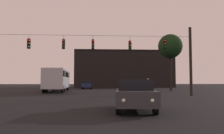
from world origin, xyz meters
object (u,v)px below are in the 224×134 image
(tree_left_silhouette, at_px, (170,47))
(car_near_right, at_px, (135,94))
(car_far_left, at_px, (87,85))
(pedestrian_crossing_left, at_px, (127,87))
(city_bus, at_px, (58,78))
(pedestrian_crossing_right, at_px, (126,87))
(pedestrian_crossing_center, at_px, (148,86))

(tree_left_silhouette, bearing_deg, car_near_right, -112.20)
(car_far_left, bearing_deg, pedestrian_crossing_left, -75.83)
(city_bus, xyz_separation_m, pedestrian_crossing_left, (8.60, -8.97, -1.02))
(pedestrian_crossing_right, distance_m, tree_left_silhouette, 15.50)
(car_near_right, xyz_separation_m, car_far_left, (-3.80, 31.94, 0.00))
(car_near_right, bearing_deg, pedestrian_crossing_center, 74.21)
(car_near_right, distance_m, pedestrian_crossing_right, 10.44)
(pedestrian_crossing_center, bearing_deg, city_bus, 136.42)
(car_far_left, bearing_deg, pedestrian_crossing_center, -71.61)
(pedestrian_crossing_center, distance_m, tree_left_silhouette, 13.87)
(city_bus, height_order, pedestrian_crossing_right, city_bus)
(car_far_left, height_order, tree_left_silhouette, tree_left_silhouette)
(car_far_left, xyz_separation_m, tree_left_silhouette, (12.89, -9.67, 5.83))
(pedestrian_crossing_right, relative_size, tree_left_silhouette, 0.19)
(city_bus, xyz_separation_m, pedestrian_crossing_center, (10.53, -10.02, -0.89))
(car_near_right, height_order, car_far_left, same)
(car_near_right, distance_m, pedestrian_crossing_center, 11.52)
(pedestrian_crossing_right, bearing_deg, pedestrian_crossing_center, 17.10)
(city_bus, relative_size, pedestrian_crossing_left, 7.31)
(car_far_left, xyz_separation_m, pedestrian_crossing_right, (4.71, -21.54, 0.12))
(car_near_right, relative_size, pedestrian_crossing_right, 2.76)
(pedestrian_crossing_center, bearing_deg, pedestrian_crossing_left, 151.57)
(pedestrian_crossing_center, relative_size, tree_left_silhouette, 0.20)
(pedestrian_crossing_left, relative_size, tree_left_silhouette, 0.18)
(tree_left_silhouette, bearing_deg, car_far_left, 143.10)
(pedestrian_crossing_left, bearing_deg, pedestrian_crossing_right, -99.50)
(car_near_right, relative_size, pedestrian_crossing_left, 2.94)
(pedestrian_crossing_left, xyz_separation_m, tree_left_silhouette, (7.88, 10.13, 5.78))
(pedestrian_crossing_left, bearing_deg, car_near_right, -95.66)
(pedestrian_crossing_right, bearing_deg, city_bus, 127.81)
(car_near_right, xyz_separation_m, pedestrian_crossing_center, (3.14, 11.09, 0.18))
(pedestrian_crossing_center, distance_m, pedestrian_crossing_right, 2.33)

